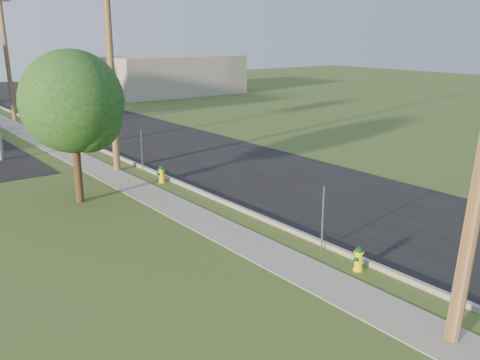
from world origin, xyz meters
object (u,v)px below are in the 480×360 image
Objects in this scene: utility_pole_mid at (111,65)px; utility_pole_far at (7,55)px; tree_verge at (76,106)px; hydrant_near at (359,258)px; hydrant_far at (66,136)px; hydrant_mid at (162,174)px.

utility_pole_mid reaches higher than utility_pole_far.
tree_verge is (-3.14, -21.81, -1.06)m from utility_pole_far.
utility_pole_far is 32.77m from hydrant_near.
hydrant_near is 22.99m from hydrant_far.
tree_verge reaches higher than hydrant_mid.
utility_pole_mid reaches higher than hydrant_mid.
utility_pole_far is at bearing 90.00° from utility_pole_mid.
hydrant_near is at bearing -70.64° from tree_verge.
utility_pole_far is at bearing 91.74° from hydrant_mid.
utility_pole_mid is at bearing 101.27° from hydrant_mid.
hydrant_far is (0.56, -9.47, -4.47)m from utility_pole_far.
utility_pole_far is at bearing 93.36° from hydrant_far.
hydrant_far is (3.70, 12.34, -3.41)m from tree_verge.
hydrant_mid is (0.64, -3.23, -4.57)m from utility_pole_mid.
utility_pole_mid reaches higher than tree_verge.
utility_pole_far reaches higher than hydrant_mid.
hydrant_far is at bearing 90.10° from hydrant_near.
utility_pole_far is (0.00, 18.00, -0.15)m from utility_pole_mid.
hydrant_near is at bearing -89.90° from hydrant_far.
hydrant_far is (0.56, 8.53, -4.62)m from utility_pole_mid.
hydrant_mid is at bearing 89.76° from hydrant_near.
utility_pole_far is 10.49m from hydrant_far.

